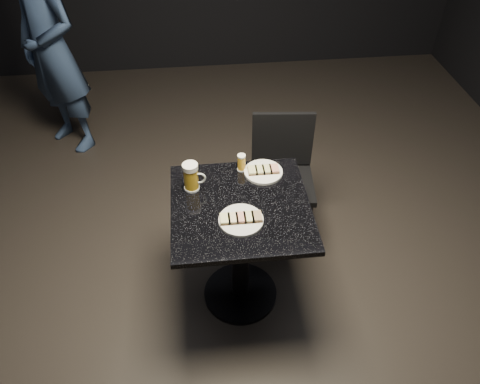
% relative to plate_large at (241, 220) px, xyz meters
% --- Properties ---
extents(floor, '(6.00, 6.00, 0.00)m').
position_rel_plate_large_xyz_m(floor, '(0.01, 0.11, -0.76)').
color(floor, black).
rests_on(floor, ground).
extents(plate_large, '(0.22, 0.22, 0.01)m').
position_rel_plate_large_xyz_m(plate_large, '(0.00, 0.00, 0.00)').
color(plate_large, silver).
rests_on(plate_large, table).
extents(plate_small, '(0.21, 0.21, 0.01)m').
position_rel_plate_large_xyz_m(plate_small, '(0.16, 0.35, 0.00)').
color(plate_small, white).
rests_on(plate_small, table).
extents(patron, '(0.72, 0.70, 1.66)m').
position_rel_plate_large_xyz_m(patron, '(-1.22, 1.86, 0.07)').
color(patron, navy).
rests_on(patron, floor).
extents(table, '(0.70, 0.70, 0.75)m').
position_rel_plate_large_xyz_m(table, '(0.01, 0.11, -0.25)').
color(table, black).
rests_on(table, floor).
extents(beer_mug, '(0.12, 0.08, 0.16)m').
position_rel_plate_large_xyz_m(beer_mug, '(-0.23, 0.27, 0.07)').
color(beer_mug, silver).
rests_on(beer_mug, table).
extents(beer_tumbler, '(0.05, 0.05, 0.10)m').
position_rel_plate_large_xyz_m(beer_tumbler, '(0.05, 0.39, 0.04)').
color(beer_tumbler, silver).
rests_on(beer_tumbler, table).
extents(chair, '(0.42, 0.42, 0.86)m').
position_rel_plate_large_xyz_m(chair, '(0.33, 0.65, -0.26)').
color(chair, black).
rests_on(chair, floor).
extents(canapes_on_plate_large, '(0.20, 0.07, 0.02)m').
position_rel_plate_large_xyz_m(canapes_on_plate_large, '(-0.00, 0.00, 0.02)').
color(canapes_on_plate_large, '#4C3521').
rests_on(canapes_on_plate_large, plate_large).
extents(canapes_on_plate_small, '(0.17, 0.07, 0.02)m').
position_rel_plate_large_xyz_m(canapes_on_plate_small, '(0.16, 0.35, 0.02)').
color(canapes_on_plate_small, '#4C3521').
rests_on(canapes_on_plate_small, plate_small).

